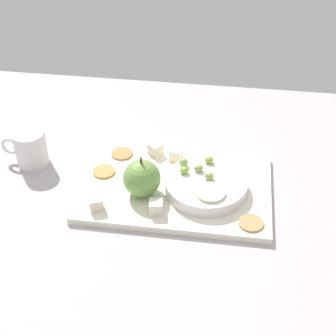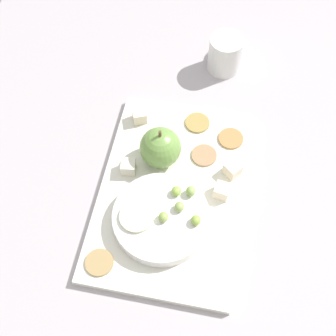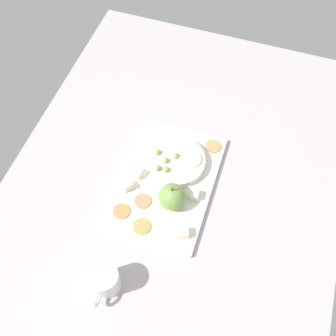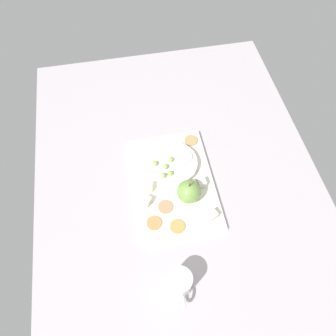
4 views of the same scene
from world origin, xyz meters
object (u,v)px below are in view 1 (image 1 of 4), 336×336
object	(u,v)px
cheese_cube_2	(155,149)
grape_4	(184,170)
cracker_0	(104,171)
apple_whole	(142,178)
platter	(176,188)
grape_0	(184,162)
cracker_1	(139,167)
grape_1	(209,176)
grape_3	(209,160)
cheese_cube_0	(96,203)
cheese_cube_3	(176,154)
serving_dish	(206,185)
apple_slice_0	(210,192)
cracker_2	(122,153)
cracker_3	(251,223)
cheese_cube_1	(158,207)
cup	(30,148)
grape_2	(198,168)

from	to	relation	value
cheese_cube_2	grape_4	size ratio (longest dim) A/B	1.40
cracker_0	apple_whole	bearing A→B (deg)	149.55
platter	grape_0	xyz separation A→B (cm)	(-1.02, -3.23, 3.98)
cracker_1	grape_1	size ratio (longest dim) A/B	2.57
cracker_0	grape_1	size ratio (longest dim) A/B	2.57
grape_1	grape_3	bearing A→B (deg)	-85.24
grape_1	grape_0	bearing A→B (deg)	-33.22
cheese_cube_0	cheese_cube_2	bearing A→B (deg)	-113.91
grape_4	grape_3	bearing A→B (deg)	-138.60
platter	grape_3	xyz separation A→B (cm)	(-5.93, -4.89, 3.86)
apple_whole	cheese_cube_3	xyz separation A→B (cm)	(-5.01, -11.57, -2.37)
serving_dish	apple_slice_0	distance (cm)	4.22
cheese_cube_3	grape_3	xyz separation A→B (cm)	(-7.03, 3.40, 1.91)
cracker_2	apple_slice_0	size ratio (longest dim) A/B	0.81
cracker_3	grape_1	distance (cm)	12.34
cracker_0	apple_slice_0	distance (cm)	22.93
serving_dish	cheese_cube_2	xyz separation A→B (cm)	(11.44, -10.29, 0.02)
cheese_cube_0	cheese_cube_1	world-z (taller)	same
cracker_0	grape_3	xyz separation A→B (cm)	(-20.87, -2.98, 2.94)
cracker_0	cheese_cube_0	bearing A→B (deg)	96.41
serving_dish	grape_1	bearing A→B (deg)	-137.00
cracker_2	cup	world-z (taller)	cup
serving_dish	grape_2	size ratio (longest dim) A/B	9.01
grape_2	apple_slice_0	xyz separation A→B (cm)	(-2.83, 6.45, -0.44)
grape_0	cup	xyz separation A→B (cm)	(32.16, -1.54, -0.89)
cheese_cube_2	cracker_1	bearing A→B (deg)	64.75
grape_1	apple_slice_0	world-z (taller)	grape_1
platter	cheese_cube_2	distance (cm)	11.25
cup	grape_4	bearing A→B (deg)	173.24
apple_slice_0	cracker_3	bearing A→B (deg)	150.34
cracker_1	apple_slice_0	world-z (taller)	apple_slice_0
apple_whole	cracker_3	bearing A→B (deg)	164.80
platter	apple_slice_0	world-z (taller)	apple_slice_0
apple_whole	grape_4	bearing A→B (deg)	-150.91
cheese_cube_0	cracker_3	bearing A→B (deg)	179.74
cracker_2	grape_3	size ratio (longest dim) A/B	2.57
apple_whole	cheese_cube_0	xyz separation A→B (cm)	(7.63, 5.51, -2.37)
grape_4	serving_dish	bearing A→B (deg)	159.46
cup	apple_whole	bearing A→B (deg)	162.17
cracker_0	cracker_3	distance (cm)	31.49
apple_whole	cracker_0	world-z (taller)	apple_whole
cracker_0	platter	bearing A→B (deg)	172.71
cheese_cube_2	grape_0	xyz separation A→B (cm)	(-6.63, 6.32, 2.03)
cheese_cube_2	grape_0	distance (cm)	9.38
cheese_cube_3	grape_2	world-z (taller)	grape_2
cheese_cube_1	cup	world-z (taller)	cup
cheese_cube_1	grape_0	distance (cm)	12.15
cracker_2	cup	xyz separation A→B (cm)	(18.51, 3.68, 2.17)
grape_0	grape_1	xyz separation A→B (cm)	(-5.33, 3.49, -0.10)
cracker_0	grape_3	world-z (taller)	grape_3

